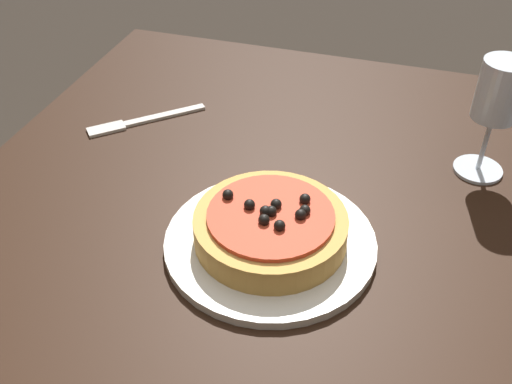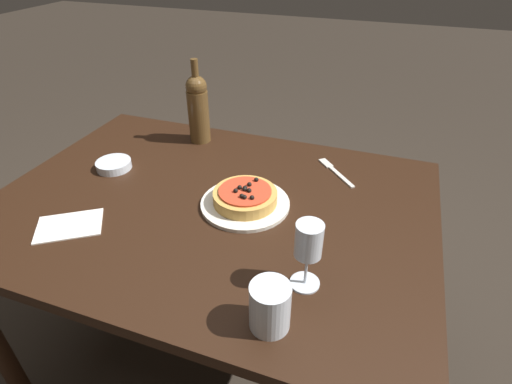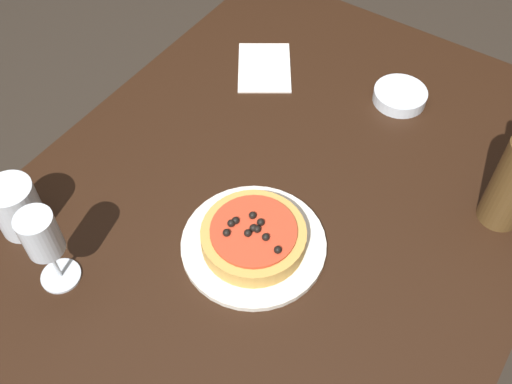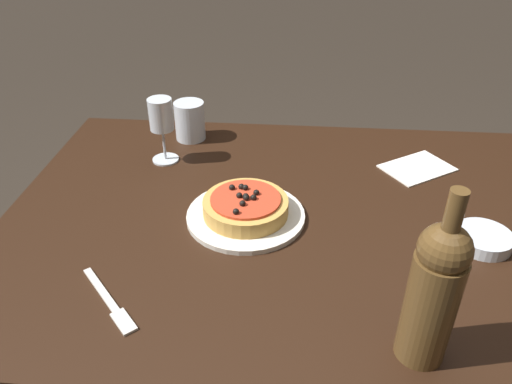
% 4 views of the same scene
% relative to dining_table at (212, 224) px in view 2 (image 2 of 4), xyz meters
% --- Properties ---
extents(ground_plane, '(14.00, 14.00, 0.00)m').
position_rel_dining_table_xyz_m(ground_plane, '(0.00, 0.00, -0.66)').
color(ground_plane, '#2D261E').
extents(dining_table, '(1.33, 0.96, 0.75)m').
position_rel_dining_table_xyz_m(dining_table, '(0.00, 0.00, 0.00)').
color(dining_table, black).
rests_on(dining_table, ground_plane).
extents(dinner_plate, '(0.27, 0.27, 0.01)m').
position_rel_dining_table_xyz_m(dinner_plate, '(-0.11, -0.02, 0.09)').
color(dinner_plate, silver).
rests_on(dinner_plate, dining_table).
extents(pizza, '(0.19, 0.19, 0.05)m').
position_rel_dining_table_xyz_m(pizza, '(-0.11, -0.02, 0.12)').
color(pizza, gold).
rests_on(pizza, dinner_plate).
extents(wine_glass, '(0.07, 0.07, 0.18)m').
position_rel_dining_table_xyz_m(wine_glass, '(-0.35, 0.23, 0.21)').
color(wine_glass, silver).
rests_on(wine_glass, dining_table).
extents(wine_bottle, '(0.08, 0.08, 0.31)m').
position_rel_dining_table_xyz_m(wine_bottle, '(0.21, -0.37, 0.22)').
color(wine_bottle, brown).
rests_on(wine_bottle, dining_table).
extents(water_cup, '(0.09, 0.09, 0.11)m').
position_rel_dining_table_xyz_m(water_cup, '(-0.31, 0.37, 0.14)').
color(water_cup, silver).
rests_on(water_cup, dining_table).
extents(side_bowl, '(0.12, 0.12, 0.03)m').
position_rel_dining_table_xyz_m(side_bowl, '(0.40, -0.07, 0.10)').
color(side_bowl, silver).
rests_on(side_bowl, dining_table).
extents(fork, '(0.15, 0.16, 0.00)m').
position_rel_dining_table_xyz_m(fork, '(-0.32, -0.31, 0.09)').
color(fork, beige).
rests_on(fork, dining_table).
extents(paper_napkin, '(0.21, 0.20, 0.00)m').
position_rel_dining_table_xyz_m(paper_napkin, '(0.32, 0.24, 0.09)').
color(paper_napkin, silver).
rests_on(paper_napkin, dining_table).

